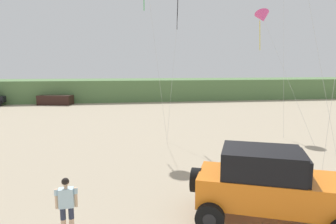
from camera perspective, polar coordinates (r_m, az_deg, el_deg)
name	(u,v)px	position (r m, az deg, el deg)	size (l,w,h in m)	color
dune_ridge	(125,89)	(45.06, -8.30, 4.34)	(90.00, 9.17, 2.96)	#567A47
jeep	(270,184)	(9.68, 19.04, -12.94)	(5.00, 3.89, 2.26)	orange
person_watching	(67,203)	(9.09, -18.91, -16.18)	(0.62, 0.32, 1.67)	#DBB28E
distant_sedan	(55,100)	(40.53, -20.81, 2.17)	(4.20, 1.70, 1.20)	black
kite_green_box	(263,17)	(24.15, 17.72, 16.93)	(1.43, 6.67, 9.00)	#E04C93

